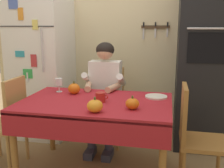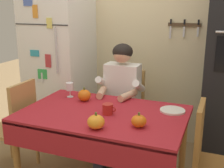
{
  "view_description": "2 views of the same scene",
  "coord_description": "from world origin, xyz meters",
  "px_view_note": "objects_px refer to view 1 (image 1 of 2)",
  "views": [
    {
      "loc": [
        0.65,
        -2.25,
        1.43
      ],
      "look_at": [
        0.14,
        0.17,
        0.89
      ],
      "focal_mm": 43.25,
      "sensor_mm": 36.0,
      "label": 1
    },
    {
      "loc": [
        0.92,
        -2.02,
        1.63
      ],
      "look_at": [
        0.05,
        0.17,
        0.98
      ],
      "focal_mm": 46.02,
      "sensor_mm": 36.0,
      "label": 2
    }
  ],
  "objects_px": {
    "chair_behind_person": "(108,102)",
    "pumpkin_medium": "(95,106)",
    "wine_glass": "(59,82)",
    "serving_tray": "(156,97)",
    "seated_person": "(104,87)",
    "wall_oven": "(204,59)",
    "pumpkin_small": "(74,89)",
    "dining_table": "(95,110)",
    "chair_right_side": "(194,133)",
    "chair_left_side": "(8,119)",
    "coffee_mug": "(101,97)",
    "pumpkin_large": "(132,104)",
    "refrigerator": "(42,67)"
  },
  "relations": [
    {
      "from": "wall_oven",
      "to": "coffee_mug",
      "type": "height_order",
      "value": "wall_oven"
    },
    {
      "from": "seated_person",
      "to": "pumpkin_large",
      "type": "bearing_deg",
      "value": -60.83
    },
    {
      "from": "seated_person",
      "to": "wine_glass",
      "type": "distance_m",
      "value": 0.54
    },
    {
      "from": "chair_left_side",
      "to": "wall_oven",
      "type": "bearing_deg",
      "value": 26.06
    },
    {
      "from": "chair_behind_person",
      "to": "coffee_mug",
      "type": "relative_size",
      "value": 7.91
    },
    {
      "from": "chair_left_side",
      "to": "serving_tray",
      "type": "relative_size",
      "value": 4.33
    },
    {
      "from": "pumpkin_medium",
      "to": "pumpkin_small",
      "type": "bearing_deg",
      "value": 124.6
    },
    {
      "from": "chair_behind_person",
      "to": "seated_person",
      "type": "distance_m",
      "value": 0.29
    },
    {
      "from": "seated_person",
      "to": "chair_right_side",
      "type": "xyz_separation_m",
      "value": [
        0.96,
        -0.63,
        -0.23
      ]
    },
    {
      "from": "coffee_mug",
      "to": "pumpkin_small",
      "type": "distance_m",
      "value": 0.41
    },
    {
      "from": "dining_table",
      "to": "pumpkin_large",
      "type": "bearing_deg",
      "value": -23.69
    },
    {
      "from": "wall_oven",
      "to": "pumpkin_small",
      "type": "height_order",
      "value": "wall_oven"
    },
    {
      "from": "seated_person",
      "to": "pumpkin_small",
      "type": "distance_m",
      "value": 0.44
    },
    {
      "from": "wall_oven",
      "to": "wine_glass",
      "type": "bearing_deg",
      "value": -157.01
    },
    {
      "from": "refrigerator",
      "to": "pumpkin_medium",
      "type": "relative_size",
      "value": 13.74
    },
    {
      "from": "wall_oven",
      "to": "serving_tray",
      "type": "xyz_separation_m",
      "value": [
        -0.5,
        -0.67,
        -0.3
      ]
    },
    {
      "from": "wall_oven",
      "to": "dining_table",
      "type": "height_order",
      "value": "wall_oven"
    },
    {
      "from": "refrigerator",
      "to": "dining_table",
      "type": "height_order",
      "value": "refrigerator"
    },
    {
      "from": "dining_table",
      "to": "pumpkin_small",
      "type": "xyz_separation_m",
      "value": [
        -0.29,
        0.23,
        0.14
      ]
    },
    {
      "from": "pumpkin_large",
      "to": "pumpkin_small",
      "type": "distance_m",
      "value": 0.76
    },
    {
      "from": "chair_right_side",
      "to": "refrigerator",
      "type": "bearing_deg",
      "value": 153.9
    },
    {
      "from": "dining_table",
      "to": "wine_glass",
      "type": "distance_m",
      "value": 0.58
    },
    {
      "from": "chair_behind_person",
      "to": "pumpkin_small",
      "type": "height_order",
      "value": "chair_behind_person"
    },
    {
      "from": "refrigerator",
      "to": "seated_person",
      "type": "xyz_separation_m",
      "value": [
        0.89,
        -0.28,
        -0.16
      ]
    },
    {
      "from": "wine_glass",
      "to": "serving_tray",
      "type": "distance_m",
      "value": 1.02
    },
    {
      "from": "wine_glass",
      "to": "wall_oven",
      "type": "bearing_deg",
      "value": 22.99
    },
    {
      "from": "wine_glass",
      "to": "pumpkin_large",
      "type": "distance_m",
      "value": 0.95
    },
    {
      "from": "dining_table",
      "to": "chair_left_side",
      "type": "distance_m",
      "value": 0.91
    },
    {
      "from": "chair_left_side",
      "to": "serving_tray",
      "type": "xyz_separation_m",
      "value": [
        1.45,
        0.29,
        0.24
      ]
    },
    {
      "from": "seated_person",
      "to": "pumpkin_medium",
      "type": "xyz_separation_m",
      "value": [
        0.14,
        -0.91,
        0.06
      ]
    },
    {
      "from": "pumpkin_small",
      "to": "dining_table",
      "type": "bearing_deg",
      "value": -38.39
    },
    {
      "from": "seated_person",
      "to": "coffee_mug",
      "type": "distance_m",
      "value": 0.63
    },
    {
      "from": "dining_table",
      "to": "pumpkin_medium",
      "type": "relative_size",
      "value": 10.69
    },
    {
      "from": "chair_behind_person",
      "to": "chair_right_side",
      "type": "bearing_deg",
      "value": -40.41
    },
    {
      "from": "refrigerator",
      "to": "chair_left_side",
      "type": "distance_m",
      "value": 0.99
    },
    {
      "from": "wall_oven",
      "to": "chair_behind_person",
      "type": "distance_m",
      "value": 1.24
    },
    {
      "from": "chair_left_side",
      "to": "pumpkin_large",
      "type": "relative_size",
      "value": 8.0
    },
    {
      "from": "wall_oven",
      "to": "pumpkin_large",
      "type": "distance_m",
      "value": 1.31
    },
    {
      "from": "chair_behind_person",
      "to": "pumpkin_medium",
      "type": "height_order",
      "value": "chair_behind_person"
    },
    {
      "from": "serving_tray",
      "to": "refrigerator",
      "type": "bearing_deg",
      "value": 157.31
    },
    {
      "from": "seated_person",
      "to": "pumpkin_large",
      "type": "distance_m",
      "value": 0.88
    },
    {
      "from": "chair_left_side",
      "to": "pumpkin_small",
      "type": "relative_size",
      "value": 7.02
    },
    {
      "from": "wine_glass",
      "to": "pumpkin_large",
      "type": "height_order",
      "value": "wine_glass"
    },
    {
      "from": "refrigerator",
      "to": "seated_person",
      "type": "relative_size",
      "value": 1.45
    },
    {
      "from": "dining_table",
      "to": "chair_right_side",
      "type": "bearing_deg",
      "value": -1.5
    },
    {
      "from": "serving_tray",
      "to": "wall_oven",
      "type": "bearing_deg",
      "value": 52.99
    },
    {
      "from": "pumpkin_medium",
      "to": "pumpkin_small",
      "type": "xyz_separation_m",
      "value": [
        -0.37,
        0.53,
        0.0
      ]
    },
    {
      "from": "chair_right_side",
      "to": "wine_glass",
      "type": "height_order",
      "value": "chair_right_side"
    },
    {
      "from": "refrigerator",
      "to": "wall_oven",
      "type": "bearing_deg",
      "value": 1.14
    },
    {
      "from": "chair_behind_person",
      "to": "seated_person",
      "type": "bearing_deg",
      "value": -90.0
    }
  ]
}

